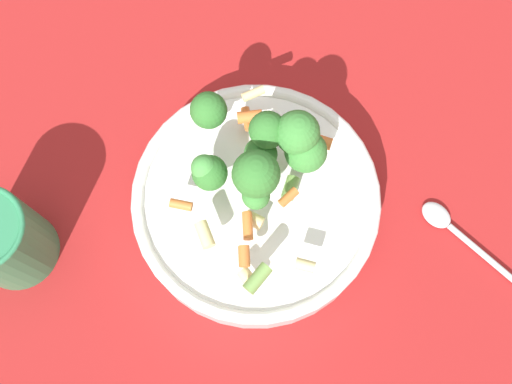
% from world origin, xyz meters
% --- Properties ---
extents(ground_plane, '(3.00, 3.00, 0.00)m').
position_xyz_m(ground_plane, '(0.00, 0.00, 0.00)').
color(ground_plane, maroon).
extents(bowl, '(0.27, 0.27, 0.05)m').
position_xyz_m(bowl, '(0.00, 0.00, 0.03)').
color(bowl, white).
rests_on(bowl, ground_plane).
extents(pasta_salad, '(0.21, 0.18, 0.09)m').
position_xyz_m(pasta_salad, '(0.02, -0.02, 0.10)').
color(pasta_salad, '#8CB766').
rests_on(pasta_salad, bowl).
extents(cup, '(0.09, 0.09, 0.11)m').
position_xyz_m(cup, '(0.13, 0.24, 0.06)').
color(cup, '#2D7F51').
rests_on(cup, ground_plane).
extents(spoon, '(0.19, 0.04, 0.01)m').
position_xyz_m(spoon, '(-0.18, -0.16, 0.01)').
color(spoon, silver).
rests_on(spoon, ground_plane).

